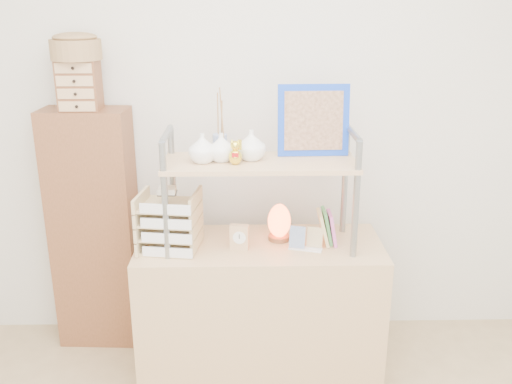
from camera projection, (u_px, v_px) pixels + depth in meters
room_shell at (268, 67)px, 1.72m from camera, size 3.42×3.41×2.61m
desk at (260, 311)px, 2.91m from camera, size 1.20×0.50×0.75m
cabinet at (95, 230)px, 3.15m from camera, size 0.46×0.26×1.35m
hutch at (257, 157)px, 2.66m from camera, size 0.90×0.34×0.76m
letter_tray at (169, 225)px, 2.69m from camera, size 0.29×0.28×0.31m
salt_lamp at (279, 222)px, 2.81m from camera, size 0.12×0.12×0.19m
desk_clock at (239, 237)px, 2.71m from camera, size 0.09×0.05×0.12m
postcard_stand at (306, 243)px, 2.72m from camera, size 0.17×0.09×0.12m
drawer_chest at (79, 85)px, 2.87m from camera, size 0.20×0.16×0.25m
woven_basket at (76, 50)px, 2.81m from camera, size 0.25×0.25×0.10m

